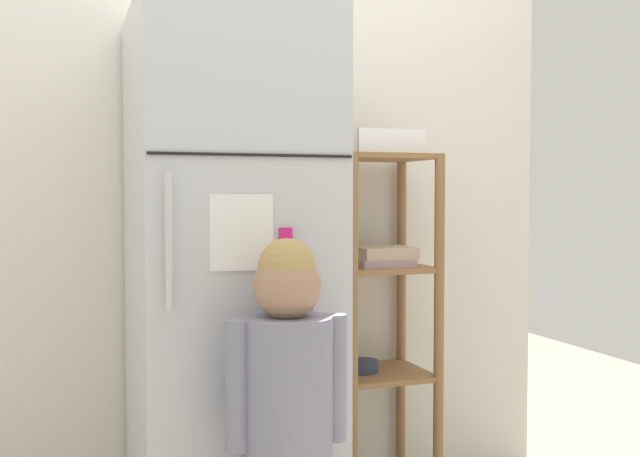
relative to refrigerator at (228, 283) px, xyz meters
The scene contains 5 objects.
kitchen_wall_back 0.47m from the refrigerator, 67.34° to the left, with size 2.38×0.03×2.20m, color silver.
refrigerator is the anchor object (origin of this frame).
child_standing 0.53m from the refrigerator, 83.53° to the right, with size 0.33×0.24×1.01m.
pantry_shelf_unit 0.61m from the refrigerator, 15.28° to the left, with size 0.36×0.35×1.27m.
fruit_bin 0.77m from the refrigerator, 13.93° to the left, with size 0.26×0.18×0.09m.
Camera 1 is at (-0.66, -2.35, 1.12)m, focal length 43.00 mm.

